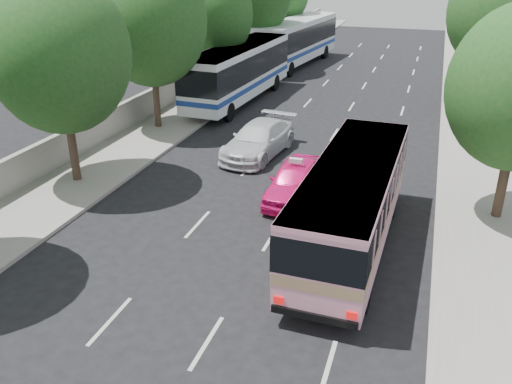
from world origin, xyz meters
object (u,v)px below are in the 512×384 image
at_px(pink_bus, 352,197).
at_px(tour_coach_front, 239,69).
at_px(tour_coach_rear, 297,38).
at_px(white_pickup, 259,140).
at_px(pink_taxi, 295,181).

distance_m(pink_bus, tour_coach_front, 19.64).
bearing_deg(tour_coach_rear, white_pickup, -73.14).
height_order(pink_bus, tour_coach_rear, tour_coach_rear).
distance_m(pink_taxi, tour_coach_rear, 27.31).
bearing_deg(tour_coach_front, pink_taxi, -58.38).
relative_size(white_pickup, tour_coach_rear, 0.42).
bearing_deg(pink_bus, tour_coach_rear, 109.20).
distance_m(pink_taxi, tour_coach_front, 15.40).
height_order(pink_taxi, white_pickup, white_pickup).
distance_m(pink_taxi, white_pickup, 5.28).
distance_m(tour_coach_front, tour_coach_rear, 12.95).
bearing_deg(tour_coach_rear, tour_coach_front, -85.32).
relative_size(pink_bus, white_pickup, 1.79).
xyz_separation_m(pink_taxi, white_pickup, (-2.97, 4.36, 0.01)).
bearing_deg(pink_bus, pink_taxi, 130.94).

